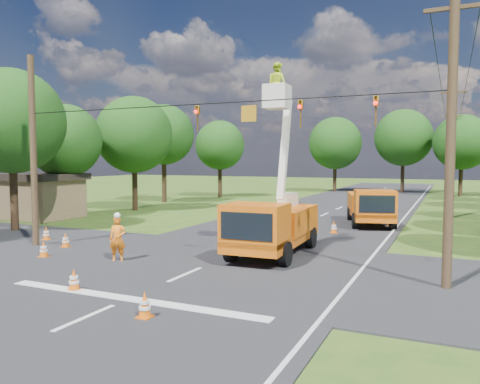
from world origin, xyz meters
The scene contains 31 objects.
ground centered at (0.00, 20.00, 0.00)m, with size 140.00×140.00×0.00m, color #284F17.
road_main centered at (0.00, 20.00, 0.00)m, with size 12.00×100.00×0.06m, color black.
road_cross centered at (0.00, 2.00, 0.00)m, with size 56.00×10.00×0.07m, color black.
stop_bar centered at (0.00, -3.20, 0.00)m, with size 9.00×0.45×0.02m, color silver.
edge_line centered at (5.60, 20.00, 0.00)m, with size 0.12×90.00×0.02m, color silver.
bucket_truck centered at (1.60, 4.63, 1.76)m, with size 2.77×6.56×8.30m.
second_truck centered at (3.99, 15.83, 1.22)m, with size 3.88×6.64×2.35m.
ground_worker centered at (-3.70, 0.88, 0.93)m, with size 0.68×0.44×1.86m, color orange.
distant_car centered at (2.25, 27.17, 0.79)m, with size 1.87×4.66×1.59m, color black.
traffic_cone_0 centered at (-2.18, -3.12, 0.36)m, with size 0.38×0.38×0.71m.
traffic_cone_1 centered at (1.38, -4.31, 0.36)m, with size 0.38×0.38×0.71m.
traffic_cone_2 centered at (0.47, 7.51, 0.36)m, with size 0.38×0.38×0.71m.
traffic_cone_3 centered at (2.63, 11.66, 0.36)m, with size 0.38×0.38×0.71m.
traffic_cone_4 centered at (-7.08, 0.21, 0.36)m, with size 0.38×0.38×0.71m.
traffic_cone_5 centered at (-7.89, 2.26, 0.36)m, with size 0.38×0.38×0.71m.
traffic_cone_6 centered at (-10.28, 3.36, 0.36)m, with size 0.38×0.38×0.71m.
traffic_cone_7 centered at (5.20, 15.98, 0.36)m, with size 0.38×0.38×0.71m.
pole_right_near centered at (8.50, 2.00, 5.11)m, with size 1.80×0.30×10.00m.
pole_right_mid centered at (8.50, 22.00, 5.11)m, with size 1.80×0.30×10.00m.
pole_right_far centered at (8.50, 42.00, 5.11)m, with size 1.80×0.30×10.00m.
pole_left centered at (-9.50, 2.00, 4.50)m, with size 0.30×0.30×9.00m.
signal_span centered at (2.23, 1.99, 5.88)m, with size 18.00×0.29×1.07m.
shed centered at (-18.00, 10.00, 1.62)m, with size 5.50×4.50×3.15m.
tree_left_b centered at (-14.50, 5.00, 6.31)m, with size 6.00×6.00×9.32m.
tree_left_c centered at (-16.50, 11.00, 5.44)m, with size 5.20×5.20×8.06m.
tree_left_d centered at (-15.00, 17.00, 6.12)m, with size 6.20×6.20×9.24m.
tree_left_e centered at (-16.80, 24.00, 6.49)m, with size 5.80×5.80×9.41m.
tree_left_f centered at (-14.80, 32.00, 5.69)m, with size 5.40×5.40×8.40m.
tree_far_a centered at (-5.00, 45.00, 6.19)m, with size 6.60×6.60×9.50m.
tree_far_b centered at (3.00, 47.00, 6.81)m, with size 7.00×7.00×10.32m.
tree_far_c centered at (9.50, 44.00, 6.06)m, with size 6.20×6.20×9.18m.
Camera 1 is at (8.56, -14.14, 4.14)m, focal length 35.00 mm.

